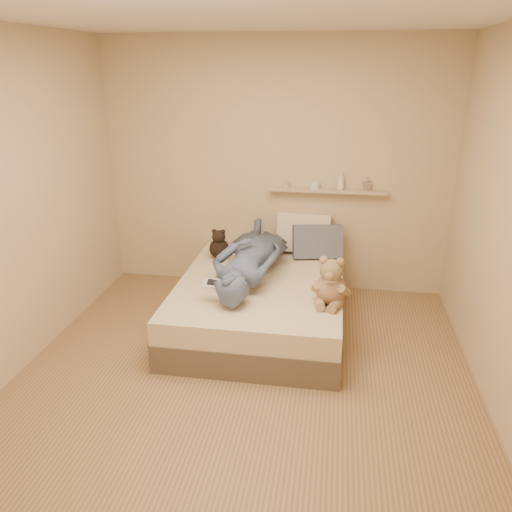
% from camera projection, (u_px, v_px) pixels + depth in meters
% --- Properties ---
extents(room, '(3.80, 3.80, 3.80)m').
position_uv_depth(room, '(241.00, 222.00, 3.42)').
color(room, '#976F4E').
rests_on(room, ground).
extents(bed, '(1.50, 1.90, 0.45)m').
position_uv_depth(bed, '(261.00, 303.00, 4.66)').
color(bed, brown).
rests_on(bed, floor).
extents(game_console, '(0.20, 0.10, 0.07)m').
position_uv_depth(game_console, '(214.00, 283.00, 4.11)').
color(game_console, silver).
rests_on(game_console, bed).
extents(teddy_bear, '(0.34, 0.34, 0.42)m').
position_uv_depth(teddy_bear, '(331.00, 285.00, 4.08)').
color(teddy_bear, '#9B6E55').
rests_on(teddy_bear, bed).
extents(dark_plush, '(0.20, 0.20, 0.31)m').
position_uv_depth(dark_plush, '(219.00, 246.00, 5.07)').
color(dark_plush, black).
rests_on(dark_plush, bed).
extents(pillow_cream, '(0.57, 0.32, 0.43)m').
position_uv_depth(pillow_cream, '(304.00, 234.00, 5.23)').
color(pillow_cream, '#C5B49C').
rests_on(pillow_cream, bed).
extents(pillow_grey, '(0.53, 0.32, 0.36)m').
position_uv_depth(pillow_grey, '(317.00, 241.00, 5.08)').
color(pillow_grey, slate).
rests_on(pillow_grey, bed).
extents(person, '(0.73, 1.67, 0.39)m').
position_uv_depth(person, '(251.00, 255.00, 4.65)').
color(person, '#4F5A7C').
rests_on(person, bed).
extents(wall_shelf, '(1.20, 0.12, 0.03)m').
position_uv_depth(wall_shelf, '(327.00, 191.00, 5.10)').
color(wall_shelf, tan).
rests_on(wall_shelf, wall_back).
extents(shelf_bottles, '(0.89, 0.10, 0.18)m').
position_uv_depth(shelf_bottles, '(334.00, 183.00, 5.07)').
color(shelf_bottles, beige).
rests_on(shelf_bottles, wall_shelf).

